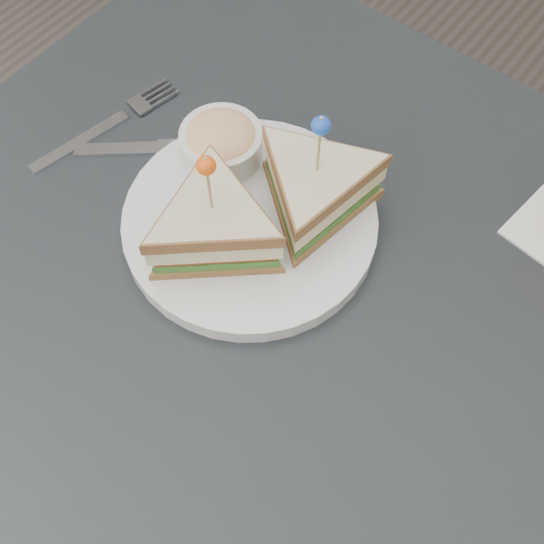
# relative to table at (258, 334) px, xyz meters

# --- Properties ---
(ground_plane) EXTENTS (3.50, 3.50, 0.00)m
(ground_plane) POSITION_rel_table_xyz_m (0.00, 0.00, -0.67)
(ground_plane) COLOR #3F3833
(table) EXTENTS (0.80, 0.80, 0.75)m
(table) POSITION_rel_table_xyz_m (0.00, 0.00, 0.00)
(table) COLOR black
(table) RESTS_ON ground
(plate_meal) EXTENTS (0.29, 0.29, 0.15)m
(plate_meal) POSITION_rel_table_xyz_m (-0.05, 0.06, 0.12)
(plate_meal) COLOR silver
(plate_meal) RESTS_ON table
(cutlery_fork) EXTENTS (0.06, 0.18, 0.01)m
(cutlery_fork) POSITION_rel_table_xyz_m (-0.26, 0.07, 0.08)
(cutlery_fork) COLOR silver
(cutlery_fork) RESTS_ON table
(cutlery_knife) EXTENTS (0.17, 0.15, 0.01)m
(cutlery_knife) POSITION_rel_table_xyz_m (-0.19, 0.08, 0.08)
(cutlery_knife) COLOR silver
(cutlery_knife) RESTS_ON table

